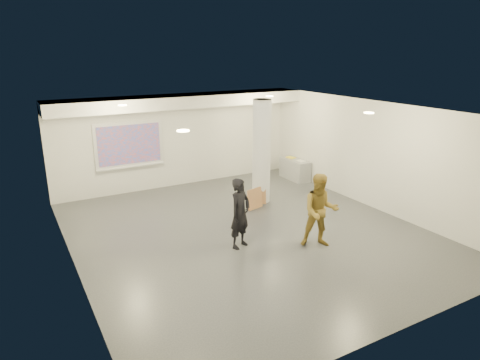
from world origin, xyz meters
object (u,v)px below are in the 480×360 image
credenza (295,169)px  man (320,211)px  column (261,152)px  woman (240,213)px  projection_screen (129,145)px

credenza → man: man is taller
column → woman: bearing=-130.8°
man → woman: bearing=-178.1°
projection_screen → woman: bearing=-78.1°
column → projection_screen: size_ratio=1.43×
projection_screen → credenza: bearing=-14.0°
projection_screen → woman: size_ratio=1.30×
man → column: bearing=111.7°
credenza → man: (-2.67, -4.53, 0.50)m
woman → projection_screen: bearing=78.2°
projection_screen → man: 6.47m
projection_screen → credenza: projection_screen is taller
column → credenza: 2.83m
woman → man: man is taller
column → credenza: bearing=30.8°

